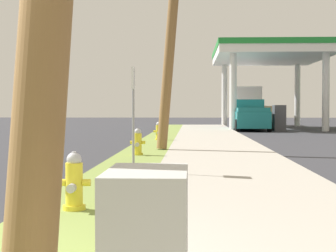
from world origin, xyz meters
TOP-DOWN VIEW (x-y plane):
  - fire_hydrant_nearest at (0.65, 2.84)m, footprint 0.42×0.38m
  - fire_hydrant_second at (0.65, 11.23)m, footprint 0.42×0.38m
  - fire_hydrant_third at (0.77, 18.70)m, footprint 0.42×0.37m
  - utility_pole_midground at (1.52, 13.72)m, footprint 1.40×1.47m
  - street_sign_post at (0.96, 7.13)m, footprint 0.05×0.36m
  - car_tan_by_near_pump at (7.38, 38.75)m, footprint 2.21×4.61m
  - car_navy_by_far_pump at (5.97, 35.25)m, footprint 1.97×4.51m
  - truck_teal_at_forecourt at (5.75, 31.60)m, footprint 2.15×5.41m
  - truck_silver_on_apron at (6.80, 42.60)m, footprint 2.58×6.53m

SIDE VIEW (x-z plane):
  - fire_hydrant_nearest at x=0.65m, z-range 0.07..0.82m
  - fire_hydrant_second at x=0.65m, z-range 0.07..0.82m
  - fire_hydrant_third at x=0.77m, z-range 0.07..0.82m
  - car_tan_by_near_pump at x=7.38m, z-range -0.07..1.51m
  - car_navy_by_far_pump at x=5.97m, z-range -0.07..1.51m
  - truck_teal_at_forecourt at x=5.75m, z-range -0.07..1.90m
  - truck_silver_on_apron at x=6.80m, z-range -0.07..3.04m
  - street_sign_post at x=0.96m, z-range 0.57..2.69m
  - utility_pole_midground at x=1.52m, z-range 0.20..8.71m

